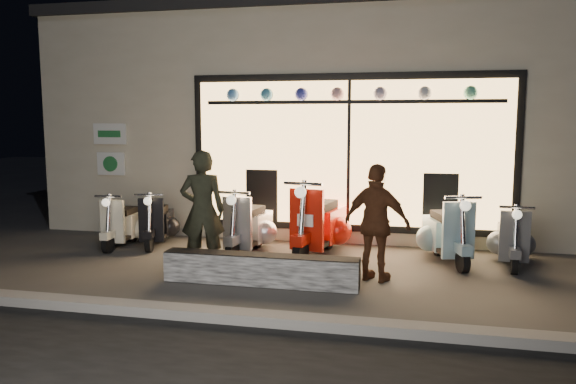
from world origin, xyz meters
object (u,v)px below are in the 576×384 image
graffiti_barrier (260,270)px  man (202,210)px  scooter_red (321,224)px  woman (377,223)px  scooter_silver (250,226)px

graffiti_barrier → man: 1.30m
graffiti_barrier → scooter_red: 1.97m
man → woman: man is taller
graffiti_barrier → scooter_red: size_ratio=1.55×
man → woman: (2.43, -0.03, -0.07)m
scooter_silver → woman: (2.09, -1.24, 0.37)m
scooter_red → man: 2.03m
scooter_red → woman: (0.96, -1.38, 0.31)m
graffiti_barrier → scooter_silver: scooter_silver is taller
scooter_red → woman: bearing=-44.2°
scooter_red → scooter_silver: bearing=-162.0°
scooter_silver → man: bearing=-100.3°
man → woman: bearing=163.3°
woman → scooter_red: bearing=-34.6°
scooter_silver → woman: 2.46m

